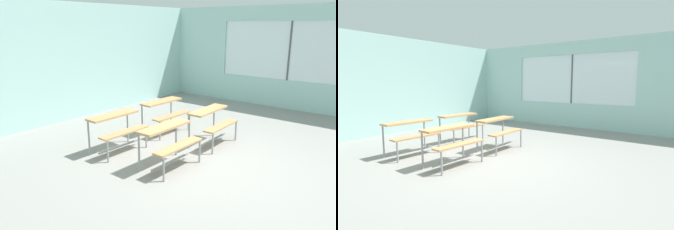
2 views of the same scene
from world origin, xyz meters
TOP-DOWN VIEW (x-y plane):
  - ground at (0.00, 0.00)m, footprint 10.00×9.00m
  - wall_back at (0.00, 4.50)m, footprint 10.00×0.12m
  - wall_right at (5.00, -0.13)m, footprint 0.12×9.00m
  - desk_bench_r0c0 at (-0.52, 0.51)m, footprint 1.11×0.61m
  - desk_bench_r0c1 at (0.96, 0.55)m, footprint 1.12×0.63m
  - desk_bench_r1c0 at (-0.59, 1.78)m, footprint 1.11×0.61m
  - desk_bench_r1c1 at (0.93, 1.82)m, footprint 1.12×0.63m

SIDE VIEW (x-z plane):
  - ground at x=0.00m, z-range -0.05..0.00m
  - desk_bench_r0c0 at x=-0.52m, z-range 0.19..0.93m
  - desk_bench_r0c1 at x=0.96m, z-range 0.19..0.93m
  - desk_bench_r1c0 at x=-0.59m, z-range 0.19..0.93m
  - desk_bench_r1c1 at x=0.93m, z-range 0.19..0.93m
  - wall_right at x=5.00m, z-range -0.05..2.95m
  - wall_back at x=0.00m, z-range 0.00..3.00m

